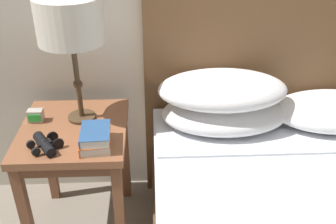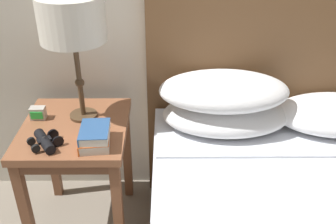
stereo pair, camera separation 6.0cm
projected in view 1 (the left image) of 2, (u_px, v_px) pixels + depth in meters
The scene contains 6 objects.
nightstand at pixel (75, 144), 1.85m from camera, with size 0.49×0.54×0.62m.
table_lamp at pixel (70, 22), 1.64m from camera, with size 0.29×0.29×0.58m.
book_on_nightstand at pixel (95, 141), 1.67m from camera, with size 0.15×0.19×0.04m.
book_stacked_on_top at pixel (95, 134), 1.65m from camera, with size 0.13×0.18×0.04m.
binoculars_pair at pixel (45, 144), 1.65m from camera, with size 0.16×0.16×0.05m.
alarm_clock at pixel (36, 116), 1.84m from camera, with size 0.07×0.05×0.06m.
Camera 1 is at (-0.35, -0.98, 1.58)m, focal length 42.00 mm.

